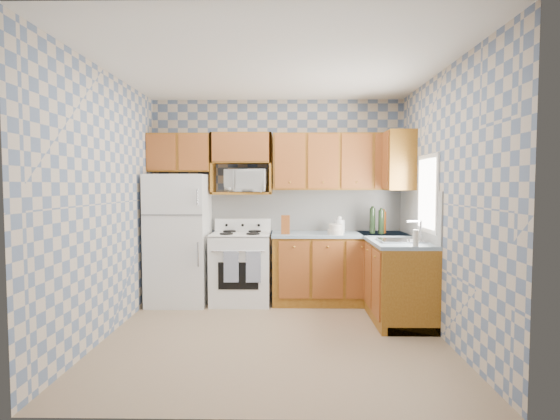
% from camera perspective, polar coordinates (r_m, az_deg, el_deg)
% --- Properties ---
extents(floor, '(3.40, 3.40, 0.00)m').
position_cam_1_polar(floor, '(4.65, -0.79, -16.11)').
color(floor, '#8B7356').
rests_on(floor, ground).
extents(back_wall, '(3.40, 0.02, 2.70)m').
position_cam_1_polar(back_wall, '(5.99, -0.35, 1.42)').
color(back_wall, slate).
rests_on(back_wall, ground).
extents(right_wall, '(0.02, 3.20, 2.70)m').
position_cam_1_polar(right_wall, '(4.66, 20.57, 0.68)').
color(right_wall, slate).
rests_on(right_wall, ground).
extents(backsplash_back, '(2.60, 0.02, 0.56)m').
position_cam_1_polar(backsplash_back, '(5.99, 3.48, -0.02)').
color(backsplash_back, white).
rests_on(backsplash_back, back_wall).
extents(backsplash_right, '(0.02, 1.60, 0.56)m').
position_cam_1_polar(backsplash_right, '(5.43, 17.60, -0.51)').
color(backsplash_right, white).
rests_on(backsplash_right, right_wall).
extents(refrigerator, '(0.75, 0.70, 1.68)m').
position_cam_1_polar(refrigerator, '(5.85, -13.04, -3.72)').
color(refrigerator, white).
rests_on(refrigerator, floor).
extents(stove_body, '(0.76, 0.65, 0.90)m').
position_cam_1_polar(stove_body, '(5.80, -5.11, -7.62)').
color(stove_body, white).
rests_on(stove_body, floor).
extents(cooktop, '(0.76, 0.65, 0.02)m').
position_cam_1_polar(cooktop, '(5.73, -5.13, -3.14)').
color(cooktop, silver).
rests_on(cooktop, stove_body).
extents(backguard, '(0.76, 0.08, 0.17)m').
position_cam_1_polar(backguard, '(5.99, -4.86, -1.95)').
color(backguard, white).
rests_on(backguard, cooktop).
extents(dish_towel_left, '(0.18, 0.02, 0.38)m').
position_cam_1_polar(dish_towel_left, '(5.45, -6.40, -7.38)').
color(dish_towel_left, navy).
rests_on(dish_towel_left, stove_body).
extents(dish_towel_right, '(0.18, 0.02, 0.38)m').
position_cam_1_polar(dish_towel_right, '(5.43, -3.50, -7.42)').
color(dish_towel_right, navy).
rests_on(dish_towel_right, stove_body).
extents(base_cabinets_back, '(1.75, 0.60, 0.88)m').
position_cam_1_polar(base_cabinets_back, '(5.83, 7.79, -7.66)').
color(base_cabinets_back, brown).
rests_on(base_cabinets_back, floor).
extents(base_cabinets_right, '(0.60, 1.60, 0.88)m').
position_cam_1_polar(base_cabinets_right, '(5.45, 14.51, -8.51)').
color(base_cabinets_right, brown).
rests_on(base_cabinets_right, floor).
extents(countertop_back, '(1.77, 0.63, 0.04)m').
position_cam_1_polar(countertop_back, '(5.76, 7.83, -3.18)').
color(countertop_back, gray).
rests_on(countertop_back, base_cabinets_back).
extents(countertop_right, '(0.63, 1.60, 0.04)m').
position_cam_1_polar(countertop_right, '(5.38, 14.53, -3.71)').
color(countertop_right, gray).
rests_on(countertop_right, base_cabinets_right).
extents(upper_cabinets_back, '(1.75, 0.33, 0.74)m').
position_cam_1_polar(upper_cabinets_back, '(5.87, 7.74, 6.23)').
color(upper_cabinets_back, brown).
rests_on(upper_cabinets_back, back_wall).
extents(upper_cabinets_fridge, '(0.82, 0.33, 0.50)m').
position_cam_1_polar(upper_cabinets_fridge, '(6.01, -12.89, 7.26)').
color(upper_cabinets_fridge, brown).
rests_on(upper_cabinets_fridge, back_wall).
extents(upper_cabinets_right, '(0.33, 0.70, 0.74)m').
position_cam_1_polar(upper_cabinets_right, '(5.82, 14.96, 6.18)').
color(upper_cabinets_right, brown).
rests_on(upper_cabinets_right, right_wall).
extents(microwave_shelf, '(0.80, 0.33, 0.03)m').
position_cam_1_polar(microwave_shelf, '(5.85, -4.99, 2.20)').
color(microwave_shelf, brown).
rests_on(microwave_shelf, back_wall).
extents(microwave, '(0.60, 0.45, 0.30)m').
position_cam_1_polar(microwave, '(5.85, -4.30, 3.83)').
color(microwave, white).
rests_on(microwave, microwave_shelf).
extents(sink, '(0.48, 0.40, 0.03)m').
position_cam_1_polar(sink, '(5.04, 15.52, -3.90)').
color(sink, '#B7B7BC').
rests_on(sink, countertop_right).
extents(window, '(0.02, 0.66, 0.86)m').
position_cam_1_polar(window, '(5.08, 18.73, 2.04)').
color(window, silver).
rests_on(window, right_wall).
extents(bottle_0, '(0.07, 0.07, 0.33)m').
position_cam_1_polar(bottle_0, '(5.76, 11.97, -1.38)').
color(bottle_0, black).
rests_on(bottle_0, countertop_back).
extents(bottle_1, '(0.07, 0.07, 0.31)m').
position_cam_1_polar(bottle_1, '(5.72, 13.07, -1.54)').
color(bottle_1, black).
rests_on(bottle_1, countertop_back).
extents(bottle_2, '(0.07, 0.07, 0.28)m').
position_cam_1_polar(bottle_2, '(5.83, 13.34, -1.56)').
color(bottle_2, '#662D0A').
rests_on(bottle_2, countertop_back).
extents(knife_block, '(0.11, 0.11, 0.24)m').
position_cam_1_polar(knife_block, '(5.58, 0.73, -1.92)').
color(knife_block, brown).
rests_on(knife_block, countertop_back).
extents(electric_kettle, '(0.13, 0.13, 0.17)m').
position_cam_1_polar(electric_kettle, '(5.77, 7.77, -2.12)').
color(electric_kettle, white).
rests_on(electric_kettle, countertop_back).
extents(food_containers, '(0.20, 0.20, 0.13)m').
position_cam_1_polar(food_containers, '(5.54, 7.27, -2.53)').
color(food_containers, beige).
rests_on(food_containers, countertop_back).
extents(soap_bottle, '(0.06, 0.06, 0.17)m').
position_cam_1_polar(soap_bottle, '(4.66, 17.32, -3.52)').
color(soap_bottle, beige).
rests_on(soap_bottle, countertop_right).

